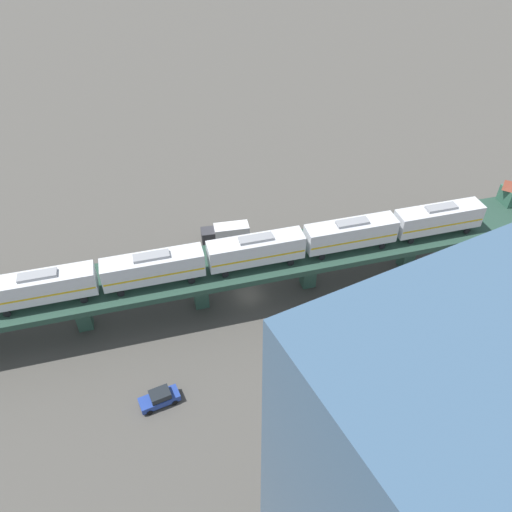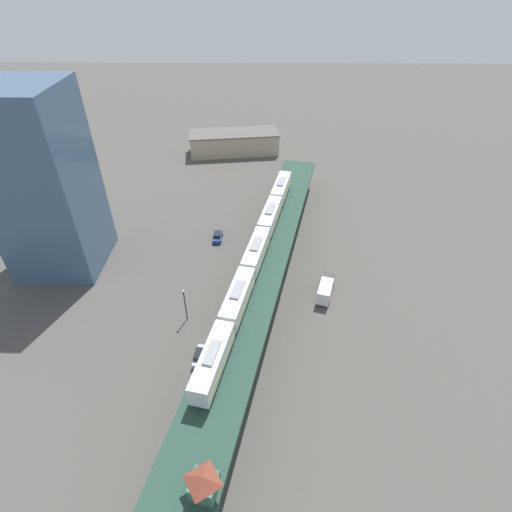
{
  "view_description": "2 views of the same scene",
  "coord_description": "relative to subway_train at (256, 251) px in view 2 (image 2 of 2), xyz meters",
  "views": [
    {
      "loc": [
        -43.47,
        21.42,
        48.37
      ],
      "look_at": [
        -1.51,
        -0.35,
        8.06
      ],
      "focal_mm": 35.0,
      "sensor_mm": 36.0,
      "label": 1
    },
    {
      "loc": [
        -0.51,
        -58.72,
        52.62
      ],
      "look_at": [
        -1.51,
        -0.35,
        8.06
      ],
      "focal_mm": 28.0,
      "sensor_mm": 36.0,
      "label": 2
    }
  ],
  "objects": [
    {
      "name": "elevated_viaduct",
      "position": [
        1.48,
        0.2,
        -3.44
      ],
      "size": [
        27.85,
        91.67,
        6.56
      ],
      "color": "#244135",
      "rests_on": "ground"
    },
    {
      "name": "street_car_silver",
      "position": [
        -8.67,
        -17.34,
        -8.16
      ],
      "size": [
        2.34,
        4.58,
        1.89
      ],
      "color": "#B7BABF",
      "rests_on": "ground"
    },
    {
      "name": "ground_plane",
      "position": [
        1.51,
        0.35,
        -9.1
      ],
      "size": [
        400.0,
        400.0,
        0.0
      ],
      "primitive_type": "plane",
      "color": "#4C4944"
    },
    {
      "name": "street_car_blue",
      "position": [
        -9.07,
        16.65,
        -8.16
      ],
      "size": [
        2.05,
        4.45,
        1.89
      ],
      "color": "#233D93",
      "rests_on": "ground"
    },
    {
      "name": "subway_train",
      "position": [
        0.0,
        0.0,
        0.0
      ],
      "size": [
        16.06,
        61.56,
        4.45
      ],
      "color": "silver",
      "rests_on": "elevated_viaduct"
    },
    {
      "name": "warehouse_building",
      "position": [
        -8.24,
        66.78,
        -5.69
      ],
      "size": [
        29.71,
        14.11,
        6.8
      ],
      "color": "tan",
      "rests_on": "ground"
    },
    {
      "name": "delivery_truck",
      "position": [
        13.27,
        -1.75,
        -7.34
      ],
      "size": [
        4.22,
        7.54,
        3.2
      ],
      "color": "#333338",
      "rests_on": "ground"
    },
    {
      "name": "street_car_white",
      "position": [
        -9.93,
        -28.96,
        -8.16
      ],
      "size": [
        2.64,
        4.67,
        1.89
      ],
      "color": "silver",
      "rests_on": "ground"
    },
    {
      "name": "signal_hut",
      "position": [
        -4.81,
        -39.8,
        -0.74
      ],
      "size": [
        3.83,
        3.83,
        3.4
      ],
      "color": "#33604C",
      "rests_on": "elevated_viaduct"
    },
    {
      "name": "street_lamp",
      "position": [
        -12.24,
        -8.35,
        -4.99
      ],
      "size": [
        0.44,
        0.44,
        6.94
      ],
      "color": "black",
      "rests_on": "ground"
    },
    {
      "name": "office_tower",
      "position": [
        -40.08,
        8.39,
        8.9
      ],
      "size": [
        16.0,
        16.0,
        36.0
      ],
      "color": "#3D5B7A",
      "rests_on": "ground"
    }
  ]
}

